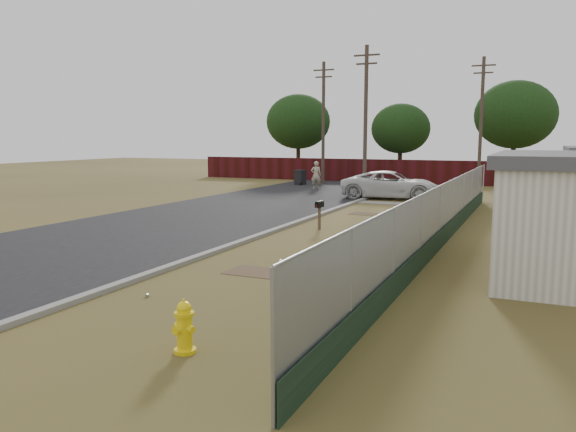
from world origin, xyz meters
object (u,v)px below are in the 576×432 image
at_px(mailbox, 319,207).
at_px(pedestrian, 316,175).
at_px(trash_bin, 300,177).
at_px(pickup_truck, 392,185).
at_px(fire_hydrant, 184,328).

bearing_deg(mailbox, pedestrian, 111.66).
bearing_deg(trash_bin, pickup_truck, -37.78).
height_order(pickup_truck, pedestrian, pedestrian).
distance_m(pickup_truck, pedestrian, 7.24).
bearing_deg(fire_hydrant, mailbox, 100.93).
relative_size(fire_hydrant, pedestrian, 0.48).
height_order(pickup_truck, trash_bin, pickup_truck).
height_order(fire_hydrant, pickup_truck, pickup_truck).
xyz_separation_m(pedestrian, trash_bin, (-2.29, 2.69, -0.38)).
relative_size(pedestrian, trash_bin, 1.72).
height_order(mailbox, trash_bin, trash_bin).
relative_size(mailbox, trash_bin, 1.00).
distance_m(fire_hydrant, trash_bin, 32.74).
bearing_deg(fire_hydrant, trash_bin, 109.51).
bearing_deg(trash_bin, fire_hydrant, -70.49).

